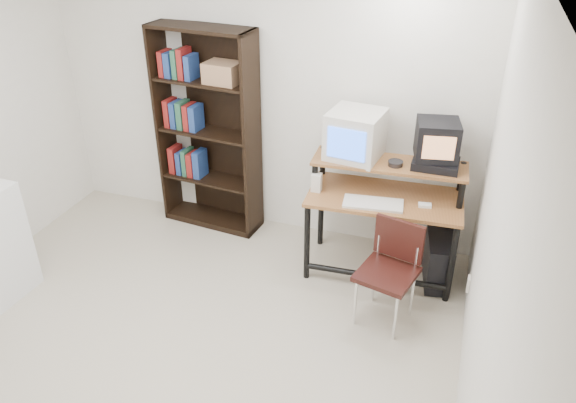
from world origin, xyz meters
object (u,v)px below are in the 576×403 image
(computer_desk, at_px, (385,199))
(pc_tower, at_px, (438,261))
(bookshelf, at_px, (209,129))
(crt_monitor, at_px, (355,135))
(crt_tv, at_px, (437,140))
(school_chair, at_px, (391,263))

(computer_desk, distance_m, pc_tower, 0.69)
(bookshelf, bearing_deg, crt_monitor, -0.98)
(crt_monitor, bearing_deg, pc_tower, -4.44)
(computer_desk, height_order, crt_tv, crt_tv)
(computer_desk, bearing_deg, crt_monitor, 153.37)
(computer_desk, height_order, bookshelf, bookshelf)
(crt_monitor, height_order, school_chair, crt_monitor)
(computer_desk, bearing_deg, pc_tower, -6.62)
(school_chair, bearing_deg, crt_tv, 91.28)
(school_chair, bearing_deg, computer_desk, 120.07)
(pc_tower, bearing_deg, bookshelf, 162.09)
(computer_desk, distance_m, crt_monitor, 0.58)
(crt_tv, height_order, pc_tower, crt_tv)
(pc_tower, relative_size, bookshelf, 0.24)
(bookshelf, bearing_deg, pc_tower, -2.72)
(school_chair, relative_size, bookshelf, 0.42)
(crt_monitor, height_order, pc_tower, crt_monitor)
(crt_tv, xyz_separation_m, pc_tower, (0.15, -0.19, -0.99))
(computer_desk, bearing_deg, school_chair, -77.26)
(computer_desk, relative_size, crt_monitor, 2.69)
(computer_desk, relative_size, bookshelf, 0.67)
(school_chair, bearing_deg, bookshelf, 168.96)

